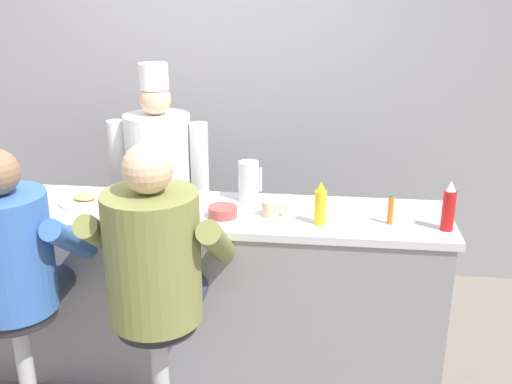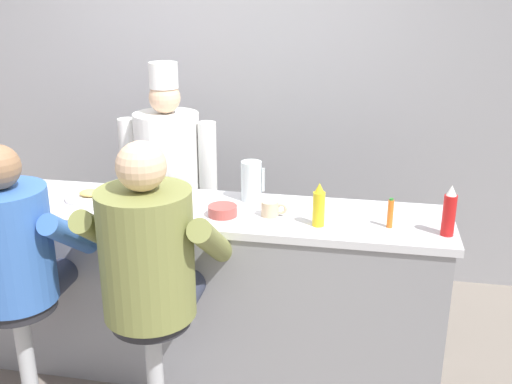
{
  "view_description": "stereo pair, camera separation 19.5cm",
  "coord_description": "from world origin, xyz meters",
  "px_view_note": "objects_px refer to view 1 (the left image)",
  "views": [
    {
      "loc": [
        0.85,
        -2.59,
        2.11
      ],
      "look_at": [
        0.51,
        0.26,
        1.09
      ],
      "focal_mm": 42.0,
      "sensor_mm": 36.0,
      "label": 1
    },
    {
      "loc": [
        1.04,
        -2.56,
        2.11
      ],
      "look_at": [
        0.51,
        0.26,
        1.09
      ],
      "focal_mm": 42.0,
      "sensor_mm": 36.0,
      "label": 2
    }
  ],
  "objects_px": {
    "mustard_bottle_yellow": "(320,204)",
    "cook_in_whites_near": "(160,180)",
    "hot_sauce_bottle_orange": "(391,210)",
    "ketchup_bottle_red": "(449,207)",
    "breakfast_plate": "(85,200)",
    "water_pitcher_clear": "(249,181)",
    "cereal_bowl": "(223,211)",
    "diner_seated_blue": "(13,261)",
    "coffee_mug_tan": "(271,208)",
    "diner_seated_olive": "(156,264)"
  },
  "relations": [
    {
      "from": "diner_seated_blue",
      "to": "cook_in_whites_near",
      "type": "height_order",
      "value": "cook_in_whites_near"
    },
    {
      "from": "water_pitcher_clear",
      "to": "coffee_mug_tan",
      "type": "height_order",
      "value": "water_pitcher_clear"
    },
    {
      "from": "water_pitcher_clear",
      "to": "diner_seated_olive",
      "type": "xyz_separation_m",
      "value": [
        -0.33,
        -0.7,
        -0.17
      ]
    },
    {
      "from": "water_pitcher_clear",
      "to": "breakfast_plate",
      "type": "relative_size",
      "value": 0.79
    },
    {
      "from": "mustard_bottle_yellow",
      "to": "cook_in_whites_near",
      "type": "relative_size",
      "value": 0.13
    },
    {
      "from": "diner_seated_olive",
      "to": "cook_in_whites_near",
      "type": "relative_size",
      "value": 0.9
    },
    {
      "from": "diner_seated_olive",
      "to": "cook_in_whites_near",
      "type": "distance_m",
      "value": 1.22
    },
    {
      "from": "cook_in_whites_near",
      "to": "breakfast_plate",
      "type": "bearing_deg",
      "value": -110.81
    },
    {
      "from": "coffee_mug_tan",
      "to": "mustard_bottle_yellow",
      "type": "bearing_deg",
      "value": -18.31
    },
    {
      "from": "ketchup_bottle_red",
      "to": "water_pitcher_clear",
      "type": "distance_m",
      "value": 1.05
    },
    {
      "from": "cereal_bowl",
      "to": "cook_in_whites_near",
      "type": "xyz_separation_m",
      "value": [
        -0.54,
        0.73,
        -0.09
      ]
    },
    {
      "from": "coffee_mug_tan",
      "to": "ketchup_bottle_red",
      "type": "bearing_deg",
      "value": -5.7
    },
    {
      "from": "ketchup_bottle_red",
      "to": "mustard_bottle_yellow",
      "type": "distance_m",
      "value": 0.61
    },
    {
      "from": "hot_sauce_bottle_orange",
      "to": "breakfast_plate",
      "type": "xyz_separation_m",
      "value": [
        -1.61,
        0.1,
        -0.06
      ]
    },
    {
      "from": "water_pitcher_clear",
      "to": "coffee_mug_tan",
      "type": "relative_size",
      "value": 1.62
    },
    {
      "from": "mustard_bottle_yellow",
      "to": "coffee_mug_tan",
      "type": "relative_size",
      "value": 1.64
    },
    {
      "from": "mustard_bottle_yellow",
      "to": "hot_sauce_bottle_orange",
      "type": "distance_m",
      "value": 0.35
    },
    {
      "from": "hot_sauce_bottle_orange",
      "to": "cook_in_whites_near",
      "type": "bearing_deg",
      "value": 152.14
    },
    {
      "from": "mustard_bottle_yellow",
      "to": "water_pitcher_clear",
      "type": "height_order",
      "value": "mustard_bottle_yellow"
    },
    {
      "from": "mustard_bottle_yellow",
      "to": "cook_in_whites_near",
      "type": "xyz_separation_m",
      "value": [
        -1.03,
        0.77,
        -0.17
      ]
    },
    {
      "from": "diner_seated_olive",
      "to": "hot_sauce_bottle_orange",
      "type": "bearing_deg",
      "value": 22.86
    },
    {
      "from": "ketchup_bottle_red",
      "to": "diner_seated_blue",
      "type": "bearing_deg",
      "value": -168.55
    },
    {
      "from": "mustard_bottle_yellow",
      "to": "diner_seated_blue",
      "type": "xyz_separation_m",
      "value": [
        -1.4,
        -0.41,
        -0.19
      ]
    },
    {
      "from": "ketchup_bottle_red",
      "to": "water_pitcher_clear",
      "type": "bearing_deg",
      "value": 163.3
    },
    {
      "from": "breakfast_plate",
      "to": "diner_seated_olive",
      "type": "relative_size",
      "value": 0.19
    },
    {
      "from": "mustard_bottle_yellow",
      "to": "breakfast_plate",
      "type": "xyz_separation_m",
      "value": [
        -1.27,
        0.15,
        -0.09
      ]
    },
    {
      "from": "cook_in_whites_near",
      "to": "mustard_bottle_yellow",
      "type": "bearing_deg",
      "value": -36.7
    },
    {
      "from": "hot_sauce_bottle_orange",
      "to": "coffee_mug_tan",
      "type": "distance_m",
      "value": 0.6
    },
    {
      "from": "cereal_bowl",
      "to": "diner_seated_blue",
      "type": "distance_m",
      "value": 1.02
    },
    {
      "from": "ketchup_bottle_red",
      "to": "diner_seated_blue",
      "type": "distance_m",
      "value": 2.06
    },
    {
      "from": "diner_seated_blue",
      "to": "cereal_bowl",
      "type": "bearing_deg",
      "value": 26.41
    },
    {
      "from": "cereal_bowl",
      "to": "ketchup_bottle_red",
      "type": "bearing_deg",
      "value": -2.23
    },
    {
      "from": "breakfast_plate",
      "to": "water_pitcher_clear",
      "type": "bearing_deg",
      "value": 9.87
    },
    {
      "from": "hot_sauce_bottle_orange",
      "to": "water_pitcher_clear",
      "type": "height_order",
      "value": "water_pitcher_clear"
    },
    {
      "from": "cereal_bowl",
      "to": "diner_seated_olive",
      "type": "bearing_deg",
      "value": -117.06
    },
    {
      "from": "water_pitcher_clear",
      "to": "cereal_bowl",
      "type": "bearing_deg",
      "value": -111.19
    },
    {
      "from": "ketchup_bottle_red",
      "to": "hot_sauce_bottle_orange",
      "type": "relative_size",
      "value": 1.66
    },
    {
      "from": "mustard_bottle_yellow",
      "to": "cook_in_whites_near",
      "type": "height_order",
      "value": "cook_in_whites_near"
    },
    {
      "from": "ketchup_bottle_red",
      "to": "hot_sauce_bottle_orange",
      "type": "bearing_deg",
      "value": 170.39
    },
    {
      "from": "ketchup_bottle_red",
      "to": "diner_seated_blue",
      "type": "xyz_separation_m",
      "value": [
        -2.01,
        -0.41,
        -0.2
      ]
    },
    {
      "from": "ketchup_bottle_red",
      "to": "diner_seated_olive",
      "type": "distance_m",
      "value": 1.4
    },
    {
      "from": "mustard_bottle_yellow",
      "to": "hot_sauce_bottle_orange",
      "type": "xyz_separation_m",
      "value": [
        0.34,
        0.04,
        -0.03
      ]
    },
    {
      "from": "hot_sauce_bottle_orange",
      "to": "diner_seated_blue",
      "type": "bearing_deg",
      "value": -165.46
    },
    {
      "from": "cereal_bowl",
      "to": "diner_seated_blue",
      "type": "height_order",
      "value": "diner_seated_blue"
    },
    {
      "from": "coffee_mug_tan",
      "to": "breakfast_plate",
      "type": "bearing_deg",
      "value": 176.45
    },
    {
      "from": "mustard_bottle_yellow",
      "to": "breakfast_plate",
      "type": "distance_m",
      "value": 1.28
    },
    {
      "from": "cereal_bowl",
      "to": "diner_seated_olive",
      "type": "height_order",
      "value": "diner_seated_olive"
    },
    {
      "from": "cereal_bowl",
      "to": "cook_in_whites_near",
      "type": "relative_size",
      "value": 0.09
    },
    {
      "from": "mustard_bottle_yellow",
      "to": "cereal_bowl",
      "type": "distance_m",
      "value": 0.5
    },
    {
      "from": "mustard_bottle_yellow",
      "to": "cook_in_whites_near",
      "type": "distance_m",
      "value": 1.3
    }
  ]
}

